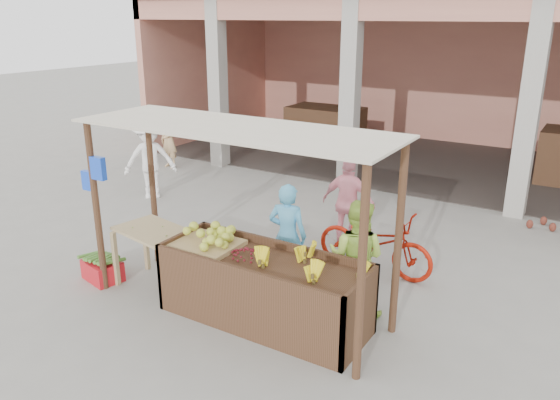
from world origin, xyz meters
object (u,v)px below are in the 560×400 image
Objects in this scene: vendor_blue at (288,232)px; vendor_green at (356,255)px; motorcycle at (375,241)px; red_crate at (103,270)px; fruit_stall at (264,291)px; side_table at (154,239)px.

vendor_blue is 1.12m from vendor_green.
vendor_green is 1.28m from motorcycle.
vendor_blue is at bearing -14.43° from vendor_green.
vendor_green reaches higher than vendor_blue.
vendor_blue is 1.00× the size of vendor_green.
red_crate is at bearing 127.42° from motorcycle.
motorcycle is (0.64, 1.99, 0.09)m from fruit_stall.
side_table is 0.61× the size of motorcycle.
fruit_stall is 2.09m from motorcycle.
side_table is 0.72× the size of vendor_blue.
vendor_green reaches higher than motorcycle.
vendor_green reaches higher than side_table.
vendor_blue reaches higher than red_crate.
vendor_blue is at bearing 103.70° from fruit_stall.
side_table is at bearing 11.33° from vendor_green.
fruit_stall is 2.27× the size of side_table.
vendor_blue is 1.38m from motorcycle.
vendor_blue reaches higher than fruit_stall.
red_crate is at bearing -173.65° from fruit_stall.
side_table is 0.99m from red_crate.
side_table is 2.06× the size of red_crate.
red_crate is at bearing 12.45° from vendor_green.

